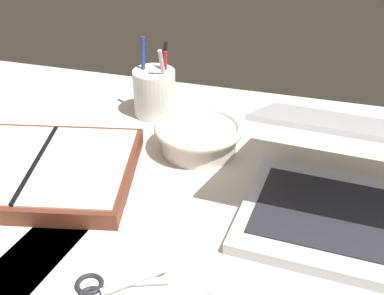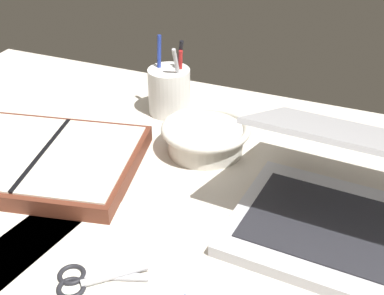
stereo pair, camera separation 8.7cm
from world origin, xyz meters
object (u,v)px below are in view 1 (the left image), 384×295
bowl (199,136)px  planner (38,170)px  laptop (366,191)px  scissors (101,289)px  pen_cup (155,92)px

bowl → planner: 29.02cm
laptop → planner: laptop is taller
laptop → scissors: 40.93cm
laptop → bowl: size_ratio=2.28×
bowl → laptop: bearing=-23.1°
laptop → pen_cup: bearing=154.2°
laptop → pen_cup: laptop is taller
pen_cup → scissors: bearing=-79.0°
pen_cup → scissors: (9.49, -48.61, -4.61)cm
planner → pen_cup: bearing=55.8°
laptop → planner: (-53.15, -3.94, -3.63)cm
bowl → pen_cup: (-12.51, 11.44, 1.99)cm
laptop → planner: bearing=-171.8°
laptop → bowl: laptop is taller
planner → scissors: bearing=-56.8°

